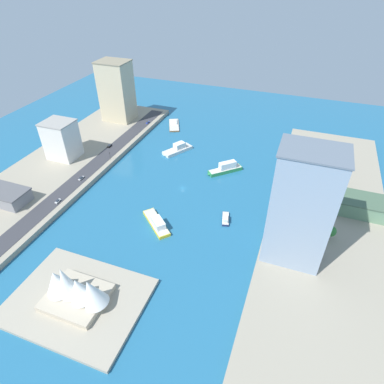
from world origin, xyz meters
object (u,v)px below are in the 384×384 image
Objects in this scene: van_white at (58,201)px; sedan_silver at (81,178)px; ferry_white_commuter at (178,149)px; office_block_beige at (117,91)px; hotel_broad_white at (61,140)px; ferry_yellow_fast at (157,223)px; suv_black at (109,146)px; opera_landmark at (74,289)px; carpark_squat_concrete at (313,163)px; warehouse_low_gray at (4,195)px; patrol_launch_navy at (226,219)px; tower_tall_glass at (301,208)px; barge_flat_brown at (174,124)px; traffic_light_waterfront at (110,155)px; ferry_green_doubledeck at (226,168)px; hatchback_blue at (148,122)px; terminal_long_green at (363,206)px.

sedan_silver is (1.99, -28.12, -0.03)m from van_white.
office_block_beige reaches higher than ferry_white_commuter.
office_block_beige is at bearing -92.33° from hotel_broad_white.
ferry_white_commuter is (23.28, -90.76, 0.20)m from ferry_yellow_fast.
opera_landmark is (-65.58, 134.71, 5.45)m from suv_black.
hotel_broad_white is 194.34m from carpark_squat_concrete.
patrol_launch_navy is at bearing -166.00° from warehouse_low_gray.
carpark_squat_concrete is at bearing -93.37° from tower_tall_glass.
barge_flat_brown is 0.53× the size of office_block_beige.
tower_tall_glass is at bearing 171.83° from sedan_silver.
traffic_light_waterfront is (-12.16, 18.11, 3.37)m from suv_black.
patrol_launch_navy is 0.59× the size of ferry_green_doubledeck.
suv_black is at bearing 80.55° from hatchback_blue.
warehouse_low_gray is (220.55, 68.88, -0.60)m from terminal_long_green.
hatchback_blue is 0.13× the size of opera_landmark.
traffic_light_waterfront is (104.27, -34.59, 6.49)m from patrol_launch_navy.
traffic_light_waterfront is 128.27m from opera_landmark.
ferry_green_doubledeck is 107.30m from sedan_silver.
terminal_long_green is 6.83× the size of sedan_silver.
opera_landmark reaches higher than ferry_yellow_fast.
opera_landmark reaches higher than carpark_squat_concrete.
hotel_broad_white is at bearing -56.87° from van_white.
barge_flat_brown is 85.84m from traffic_light_waterfront.
ferry_yellow_fast is 163.21m from office_block_beige.
barge_flat_brown is at bearing -80.34° from opera_landmark.
ferry_yellow_fast is at bearing 137.31° from suv_black.
opera_landmark is at bearing 99.66° from barge_flat_brown.
warehouse_low_gray reaches higher than hatchback_blue.
patrol_launch_navy is 0.42× the size of carpark_squat_concrete.
ferry_white_commuter is at bearing -115.47° from van_white.
tower_tall_glass is 1.81× the size of terminal_long_green.
tower_tall_glass is 157.02m from traffic_light_waterfront.
traffic_light_waterfront is at bearing 92.53° from hatchback_blue.
tower_tall_glass reaches higher than terminal_long_green.
office_block_beige reaches higher than opera_landmark.
tower_tall_glass is at bearing 132.75° from barge_flat_brown.
van_white is (186.88, 58.43, -4.15)m from terminal_long_green.
traffic_light_waterfront reaches higher than ferry_white_commuter.
terminal_long_green reaches higher than ferry_yellow_fast.
hatchback_blue reaches higher than patrol_launch_navy.
office_block_beige is 230.26m from terminal_long_green.
office_block_beige is at bearing -23.14° from ferry_green_doubledeck.
ferry_white_commuter is 154.01m from opera_landmark.
hotel_broad_white is at bearing -36.41° from sedan_silver.
terminal_long_green is 1.05× the size of opera_landmark.
ferry_yellow_fast is at bearing -101.26° from opera_landmark.
hotel_broad_white is at bearing 14.91° from carpark_squat_concrete.
suv_black is 49.81m from sedan_silver.
ferry_green_doubledeck reaches higher than ferry_white_commuter.
ferry_green_doubledeck is 0.71× the size of opera_landmark.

